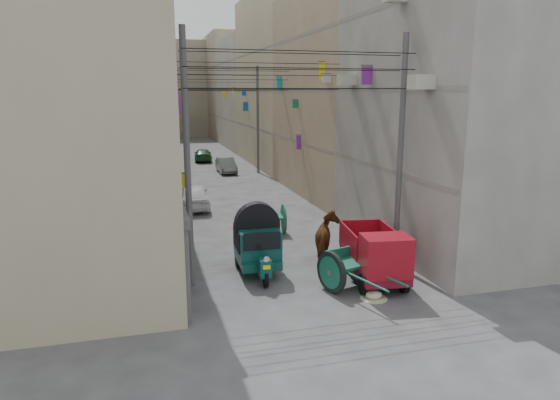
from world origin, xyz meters
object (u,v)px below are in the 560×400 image
object	(u,v)px
second_cart	(268,218)
feed_sack	(374,295)
mini_truck	(377,259)
distant_car_white	(194,196)
distant_car_green	(203,155)
horse	(328,239)
distant_car_grey	(226,165)
tonga_cart	(347,268)
auto_rickshaw	(257,242)

from	to	relation	value
second_cart	feed_sack	size ratio (longest dim) A/B	3.11
mini_truck	second_cart	distance (m)	7.00
distant_car_white	distant_car_green	world-z (taller)	distant_car_white
second_cart	mini_truck	bearing A→B (deg)	-68.52
second_cart	horse	xyz separation A→B (m)	(1.20, -4.23, 0.19)
distant_car_grey	distant_car_green	distance (m)	7.24
mini_truck	feed_sack	bearing A→B (deg)	-111.82
tonga_cart	horse	xyz separation A→B (m)	(0.31, 2.51, 0.19)
auto_rickshaw	mini_truck	world-z (taller)	auto_rickshaw
auto_rickshaw	second_cart	bearing A→B (deg)	73.83
auto_rickshaw	mini_truck	size ratio (longest dim) A/B	0.78
horse	distant_car_white	distance (m)	10.75
distant_car_white	feed_sack	bearing A→B (deg)	108.41
mini_truck	distant_car_white	world-z (taller)	mini_truck
auto_rickshaw	mini_truck	bearing A→B (deg)	-29.40
auto_rickshaw	distant_car_green	world-z (taller)	auto_rickshaw
auto_rickshaw	distant_car_green	size ratio (longest dim) A/B	0.73
distant_car_white	mini_truck	bearing A→B (deg)	111.95
tonga_cart	distant_car_grey	distance (m)	24.04
feed_sack	horse	size ratio (longest dim) A/B	0.24
distant_car_green	distant_car_grey	bearing A→B (deg)	102.55
mini_truck	distant_car_green	size ratio (longest dim) A/B	0.93
distant_car_green	auto_rickshaw	bearing A→B (deg)	92.01
tonga_cart	distant_car_white	distance (m)	13.03
feed_sack	distant_car_white	xyz separation A→B (m)	(-4.02, 13.53, 0.54)
second_cart	distant_car_white	xyz separation A→B (m)	(-2.65, 5.81, -0.02)
tonga_cart	distant_car_white	xyz separation A→B (m)	(-3.54, 12.55, -0.02)
auto_rickshaw	distant_car_green	xyz separation A→B (m)	(1.55, 29.09, -0.57)
mini_truck	distant_car_grey	distance (m)	24.05
auto_rickshaw	horse	xyz separation A→B (m)	(2.72, 0.39, -0.24)
auto_rickshaw	feed_sack	bearing A→B (deg)	-45.01
feed_sack	distant_car_green	world-z (taller)	distant_car_green
second_cart	distant_car_green	world-z (taller)	second_cart
distant_car_white	distant_car_green	bearing A→B (deg)	-96.30
tonga_cart	second_cart	xyz separation A→B (m)	(-0.88, 6.74, 0.01)
auto_rickshaw	mini_truck	xyz separation A→B (m)	(3.45, -2.11, -0.22)
second_cart	distant_car_grey	world-z (taller)	second_cart
auto_rickshaw	distant_car_white	world-z (taller)	auto_rickshaw
auto_rickshaw	distant_car_white	size ratio (longest dim) A/B	0.70
horse	distant_car_white	size ratio (longest dim) A/B	0.53
distant_car_white	distant_car_green	distance (m)	18.86
mini_truck	distant_car_green	xyz separation A→B (m)	(-1.90, 31.21, -0.35)
second_cart	feed_sack	bearing A→B (deg)	-74.50
horse	distant_car_white	xyz separation A→B (m)	(-3.85, 10.04, -0.21)
tonga_cart	distant_car_green	world-z (taller)	tonga_cart
auto_rickshaw	tonga_cart	size ratio (longest dim) A/B	0.88
horse	distant_car_white	bearing A→B (deg)	-49.58
horse	distant_car_grey	size ratio (longest dim) A/B	0.59
auto_rickshaw	distant_car_white	bearing A→B (deg)	98.27
second_cart	feed_sack	world-z (taller)	second_cart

